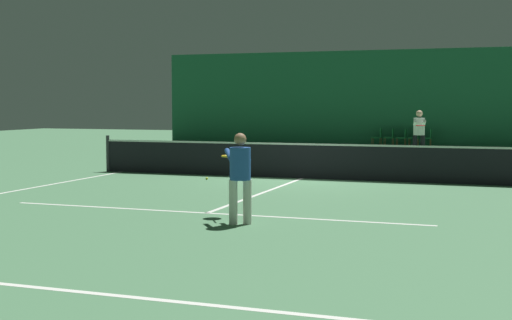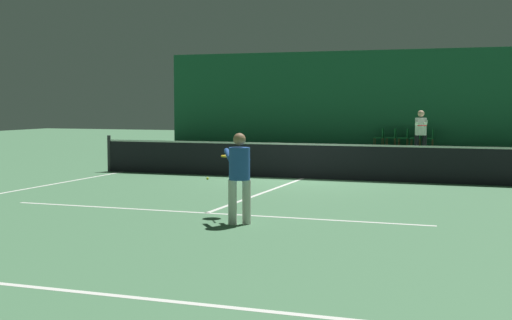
% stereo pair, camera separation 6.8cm
% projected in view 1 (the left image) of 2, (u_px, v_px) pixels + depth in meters
% --- Properties ---
extents(ground_plane, '(60.00, 60.00, 0.00)m').
position_uv_depth(ground_plane, '(302.00, 179.00, 19.11)').
color(ground_plane, '#4C7F56').
extents(backdrop_curtain, '(23.00, 0.12, 4.54)m').
position_uv_depth(backdrop_curtain, '(392.00, 98.00, 33.65)').
color(backdrop_curtain, '#1E5B3D').
rests_on(backdrop_curtain, ground).
extents(court_line_baseline_far, '(11.00, 0.10, 0.00)m').
position_uv_depth(court_line_baseline_far, '(378.00, 151.00, 30.29)').
color(court_line_baseline_far, white).
rests_on(court_line_baseline_far, ground).
extents(court_line_baseline_near, '(11.00, 0.10, 0.00)m').
position_uv_depth(court_line_baseline_near, '(11.00, 285.00, 7.92)').
color(court_line_baseline_near, white).
rests_on(court_line_baseline_near, ground).
extents(court_line_service_far, '(8.25, 0.10, 0.00)m').
position_uv_depth(court_line_service_far, '(351.00, 160.00, 25.12)').
color(court_line_service_far, white).
rests_on(court_line_service_far, ground).
extents(court_line_service_near, '(8.25, 0.10, 0.00)m').
position_uv_depth(court_line_service_near, '(207.00, 213.00, 13.09)').
color(court_line_service_near, white).
rests_on(court_line_service_near, ground).
extents(court_line_sideline_left, '(0.10, 23.80, 0.00)m').
position_uv_depth(court_line_sideline_left, '(122.00, 172.00, 20.93)').
color(court_line_sideline_left, white).
rests_on(court_line_sideline_left, ground).
extents(court_line_centre, '(0.10, 12.80, 0.00)m').
position_uv_depth(court_line_centre, '(302.00, 178.00, 19.11)').
color(court_line_centre, white).
rests_on(court_line_centre, ground).
extents(tennis_net, '(12.00, 0.10, 1.07)m').
position_uv_depth(tennis_net, '(302.00, 160.00, 19.07)').
color(tennis_net, black).
rests_on(tennis_net, ground).
extents(player_near, '(0.96, 1.28, 1.53)m').
position_uv_depth(player_near, '(240.00, 171.00, 11.85)').
color(player_near, beige).
rests_on(player_near, ground).
extents(player_far, '(0.58, 1.43, 1.76)m').
position_uv_depth(player_far, '(419.00, 131.00, 25.77)').
color(player_far, black).
rests_on(player_far, ground).
extents(courtside_chair_0, '(0.44, 0.44, 0.84)m').
position_uv_depth(courtside_chair_0, '(378.00, 136.00, 33.45)').
color(courtside_chair_0, brown).
rests_on(courtside_chair_0, ground).
extents(courtside_chair_1, '(0.44, 0.44, 0.84)m').
position_uv_depth(courtside_chair_1, '(391.00, 136.00, 33.26)').
color(courtside_chair_1, brown).
rests_on(courtside_chair_1, ground).
extents(courtside_chair_2, '(0.44, 0.44, 0.84)m').
position_uv_depth(courtside_chair_2, '(403.00, 136.00, 33.07)').
color(courtside_chair_2, brown).
rests_on(courtside_chair_2, ground).
extents(courtside_chair_3, '(0.44, 0.44, 0.84)m').
position_uv_depth(courtside_chair_3, '(415.00, 136.00, 32.88)').
color(courtside_chair_3, brown).
rests_on(courtside_chair_3, ground).
extents(courtside_chair_4, '(0.44, 0.44, 0.84)m').
position_uv_depth(courtside_chair_4, '(428.00, 137.00, 32.69)').
color(courtside_chair_4, brown).
rests_on(courtside_chair_4, ground).
extents(tennis_ball, '(0.07, 0.07, 0.07)m').
position_uv_depth(tennis_ball, '(207.00, 178.00, 18.82)').
color(tennis_ball, '#D1DB33').
rests_on(tennis_ball, ground).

